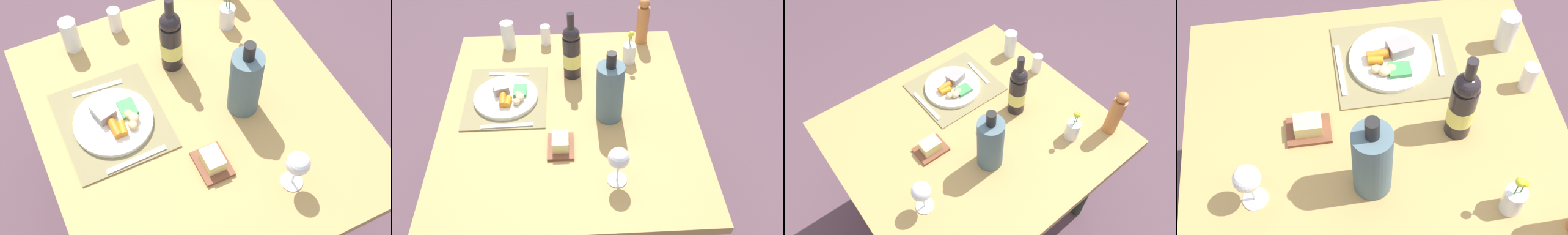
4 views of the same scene
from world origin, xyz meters
TOP-DOWN VIEW (x-y plane):
  - ground_plane at (0.00, 0.00)m, footprint 8.00×8.00m
  - dining_table at (0.00, 0.00)m, footprint 1.12×1.03m
  - placemat at (-0.10, -0.26)m, footprint 0.38×0.34m
  - dinner_plate at (-0.08, -0.26)m, footprint 0.27×0.27m
  - fork at (-0.24, -0.26)m, footprint 0.03×0.18m
  - knife at (0.08, -0.24)m, footprint 0.02×0.20m
  - flower_vase at (-0.32, 0.28)m, footprint 0.06×0.06m
  - salt_shaker at (-0.48, -0.10)m, footprint 0.05×0.05m
  - wine_glass at (0.36, 0.16)m, footprint 0.07×0.07m
  - water_tumbler at (-0.46, -0.28)m, footprint 0.06×0.06m
  - wine_bottle at (-0.24, 0.02)m, footprint 0.08×0.08m
  - butter_dish at (0.20, -0.03)m, footprint 0.13×0.10m
  - cooler_bottle at (0.04, 0.16)m, footprint 0.11×0.11m

SIDE VIEW (x-z plane):
  - ground_plane at x=0.00m, z-range 0.00..0.00m
  - dining_table at x=0.00m, z-range 0.30..1.05m
  - placemat at x=-0.10m, z-range 0.75..0.76m
  - fork at x=-0.24m, z-range 0.76..0.77m
  - knife at x=0.08m, z-range 0.76..0.77m
  - dinner_plate at x=-0.08m, z-range 0.75..0.80m
  - butter_dish at x=0.20m, z-range 0.75..0.81m
  - salt_shaker at x=-0.48m, z-range 0.75..0.85m
  - flower_vase at x=-0.32m, z-range 0.72..0.89m
  - water_tumbler at x=-0.46m, z-range 0.75..0.88m
  - wine_glass at x=0.36m, z-range 0.79..0.95m
  - wine_bottle at x=-0.24m, z-range 0.72..1.03m
  - cooler_bottle at x=0.04m, z-range 0.73..1.04m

